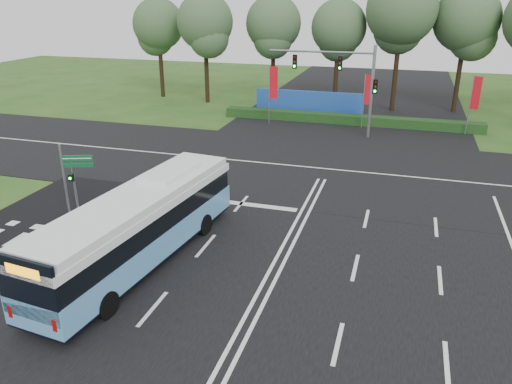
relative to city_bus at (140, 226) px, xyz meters
The scene contains 14 objects.
ground 5.92m from the city_bus, 21.29° to the left, with size 120.00×120.00×0.00m, color #254E1A.
road_main 5.92m from the city_bus, 21.29° to the left, with size 20.00×120.00×0.04m, color black.
road_cross 15.12m from the city_bus, 69.38° to the left, with size 120.00×14.00×0.05m, color black.
kerb_strip 5.16m from the city_bus, 168.96° to the right, with size 0.25×18.00×0.12m, color gray.
city_bus is the anchor object (origin of this frame).
pedestrian_signal 6.43m from the city_bus, 148.87° to the left, with size 0.27×0.40×3.04m.
street_sign 5.95m from the city_bus, 151.58° to the left, with size 1.45×0.59×3.91m.
banner_flag_left 24.62m from the city_bus, 92.38° to the left, with size 0.74×0.14×5.01m.
banner_flag_mid 26.40m from the city_bus, 75.17° to the left, with size 0.66×0.07×4.48m.
banner_flag_right 29.64m from the city_bus, 59.78° to the left, with size 0.66×0.31×4.74m.
traffic_light_gantry 23.41m from the city_bus, 76.30° to the left, with size 8.41×0.28×7.00m.
hedge 27.11m from the city_bus, 78.74° to the left, with size 22.00×1.20×0.80m, color #133614.
blue_hoarding 29.10m from the city_bus, 87.46° to the left, with size 10.00×0.30×2.20m, color #1E4CA5.
eucalyptus_row 35.37m from the city_bus, 73.37° to the left, with size 52.58×8.19×12.37m.
Camera 1 is at (4.56, -18.27, 10.50)m, focal length 35.00 mm.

